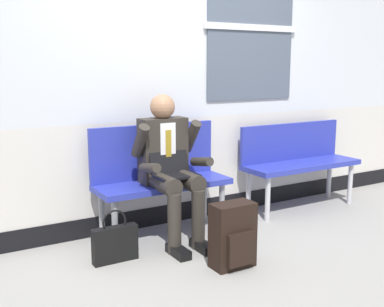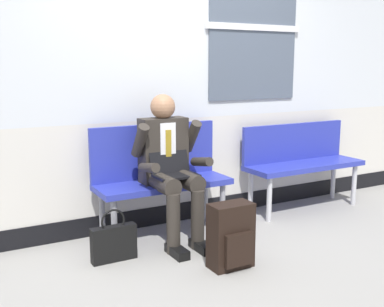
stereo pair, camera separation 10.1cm
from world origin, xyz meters
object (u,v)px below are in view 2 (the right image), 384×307
Objects in this scene: bench_with_person at (160,172)px; handbag at (114,242)px; bench_empty at (300,158)px; backpack at (231,237)px; person_seated at (170,164)px.

bench_with_person reaches higher than handbag.
backpack is at bearing -148.04° from bench_empty.
bench_with_person is 0.81m from handbag.
person_seated is 0.84m from backpack.
bench_with_person is at bearing 34.15° from handbag.
person_seated is at bearing 101.12° from backpack.
bench_empty is 1.75m from backpack.
bench_with_person is 0.95× the size of person_seated.
bench_empty is 2.24m from handbag.
bench_with_person is 0.99m from backpack.
person_seated reaches higher than backpack.
bench_empty is 1.62m from person_seated.
bench_empty is 2.66× the size of backpack.
bench_with_person is at bearing 98.70° from backpack.
backpack is 1.18× the size of handbag.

